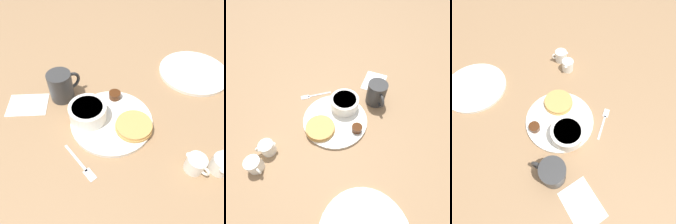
{
  "view_description": "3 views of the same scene",
  "coord_description": "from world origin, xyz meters",
  "views": [
    {
      "loc": [
        -0.07,
        -0.41,
        0.53
      ],
      "look_at": [
        0.0,
        0.01,
        0.04
      ],
      "focal_mm": 35.0,
      "sensor_mm": 36.0,
      "label": 1
    },
    {
      "loc": [
        0.37,
        0.11,
        0.58
      ],
      "look_at": [
        -0.01,
        0.01,
        0.04
      ],
      "focal_mm": 28.0,
      "sensor_mm": 36.0,
      "label": 2
    },
    {
      "loc": [
        -0.24,
        0.17,
        0.58
      ],
      "look_at": [
        -0.0,
        -0.02,
        0.05
      ],
      "focal_mm": 28.0,
      "sensor_mm": 36.0,
      "label": 3
    }
  ],
  "objects": [
    {
      "name": "far_plate",
      "position": [
        0.34,
        0.18,
        0.01
      ],
      "size": [
        0.25,
        0.25,
        0.01
      ],
      "color": "white",
      "rests_on": "ground_plane"
    },
    {
      "name": "butter_ramekin",
      "position": [
        -0.09,
        0.04,
        0.03
      ],
      "size": [
        0.04,
        0.04,
        0.04
      ],
      "color": "white",
      "rests_on": "plate"
    },
    {
      "name": "pancake_stack",
      "position": [
        0.06,
        -0.04,
        0.02
      ],
      "size": [
        0.11,
        0.11,
        0.02
      ],
      "color": "tan",
      "rests_on": "plate"
    },
    {
      "name": "fork",
      "position": [
        -0.1,
        -0.13,
        0.0
      ],
      "size": [
        0.08,
        0.12,
        0.0
      ],
      "color": "silver",
      "rests_on": "ground_plane"
    },
    {
      "name": "plate",
      "position": [
        0.0,
        0.0,
        0.01
      ],
      "size": [
        0.25,
        0.25,
        0.01
      ],
      "color": "white",
      "rests_on": "ground_plane"
    },
    {
      "name": "coffee_mug",
      "position": [
        -0.14,
        0.14,
        0.05
      ],
      "size": [
        0.11,
        0.08,
        0.1
      ],
      "color": "#333333",
      "rests_on": "ground_plane"
    },
    {
      "name": "creamer_pitcher_far",
      "position": [
        0.25,
        -0.2,
        0.02
      ],
      "size": [
        0.05,
        0.07,
        0.05
      ],
      "color": "white",
      "rests_on": "ground_plane"
    },
    {
      "name": "ground_plane",
      "position": [
        0.0,
        0.0,
        0.0
      ],
      "size": [
        4.0,
        4.0,
        0.0
      ],
      "primitive_type": "plane",
      "color": "#93704C"
    },
    {
      "name": "syrup_cup",
      "position": [
        0.03,
        0.09,
        0.02
      ],
      "size": [
        0.04,
        0.04,
        0.02
      ],
      "color": "#47230F",
      "rests_on": "plate"
    },
    {
      "name": "creamer_pitcher_near",
      "position": [
        0.18,
        -0.19,
        0.03
      ],
      "size": [
        0.05,
        0.06,
        0.05
      ],
      "color": "white",
      "rests_on": "ground_plane"
    },
    {
      "name": "napkin",
      "position": [
        -0.26,
        0.12,
        0.0
      ],
      "size": [
        0.14,
        0.11,
        0.0
      ],
      "color": "white",
      "rests_on": "ground_plane"
    },
    {
      "name": "bowl",
      "position": [
        -0.07,
        0.02,
        0.04
      ],
      "size": [
        0.11,
        0.11,
        0.05
      ],
      "color": "white",
      "rests_on": "plate"
    }
  ]
}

